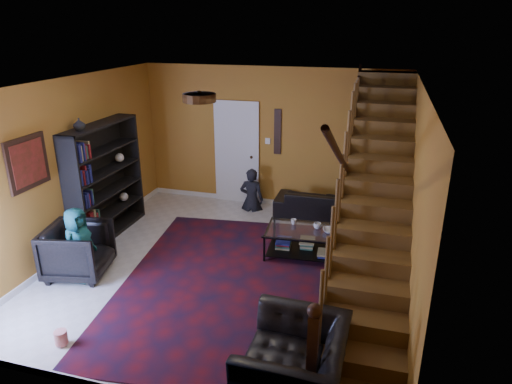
{
  "coord_description": "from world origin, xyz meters",
  "views": [
    {
      "loc": [
        2.13,
        -5.88,
        3.59
      ],
      "look_at": [
        0.36,
        0.4,
        1.14
      ],
      "focal_mm": 32.0,
      "sensor_mm": 36.0,
      "label": 1
    }
  ],
  "objects_px": {
    "bookshelf": "(106,183)",
    "armchair_right": "(294,364)",
    "coffee_table": "(306,241)",
    "armchair_left": "(78,251)",
    "sofa": "(326,205)"
  },
  "relations": [
    {
      "from": "sofa",
      "to": "armchair_left",
      "type": "distance_m",
      "value": 4.51
    },
    {
      "from": "armchair_right",
      "to": "coffee_table",
      "type": "distance_m",
      "value": 2.93
    },
    {
      "from": "bookshelf",
      "to": "armchair_right",
      "type": "bearing_deg",
      "value": -36.12
    },
    {
      "from": "armchair_left",
      "to": "armchair_right",
      "type": "relative_size",
      "value": 0.75
    },
    {
      "from": "armchair_left",
      "to": "armchair_right",
      "type": "distance_m",
      "value": 3.84
    },
    {
      "from": "sofa",
      "to": "coffee_table",
      "type": "relative_size",
      "value": 1.46
    },
    {
      "from": "sofa",
      "to": "armchair_left",
      "type": "bearing_deg",
      "value": 43.17
    },
    {
      "from": "coffee_table",
      "to": "armchair_right",
      "type": "bearing_deg",
      "value": -82.72
    },
    {
      "from": "sofa",
      "to": "coffee_table",
      "type": "distance_m",
      "value": 1.65
    },
    {
      "from": "coffee_table",
      "to": "bookshelf",
      "type": "bearing_deg",
      "value": -179.08
    },
    {
      "from": "bookshelf",
      "to": "coffee_table",
      "type": "bearing_deg",
      "value": 0.92
    },
    {
      "from": "armchair_right",
      "to": "sofa",
      "type": "bearing_deg",
      "value": -175.3
    },
    {
      "from": "bookshelf",
      "to": "armchair_right",
      "type": "height_order",
      "value": "bookshelf"
    },
    {
      "from": "sofa",
      "to": "armchair_left",
      "type": "relative_size",
      "value": 2.22
    },
    {
      "from": "sofa",
      "to": "armchair_right",
      "type": "height_order",
      "value": "armchair_right"
    }
  ]
}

